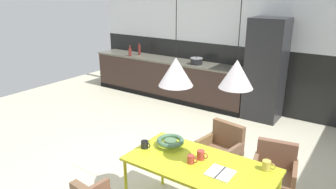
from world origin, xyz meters
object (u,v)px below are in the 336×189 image
Objects in this scene: armchair_facing_counter at (223,145)px; pendant_lamp_over_table_far at (236,74)px; fruit_bowl at (170,141)px; mug_dark_espresso at (201,155)px; mug_wide_latte at (145,145)px; pendant_lamp_over_table_near at (176,72)px; armchair_head_of_table at (275,167)px; mug_white_ceramic at (191,159)px; bottle_oil_tall at (139,50)px; refrigerator_column at (266,70)px; bottle_spice_small at (130,52)px; mug_tall_blue at (267,165)px; cooking_pot at (196,61)px; open_book at (220,173)px; dining_table at (200,168)px.

armchair_facing_counter is 1.55m from pendant_lamp_over_table_far.
fruit_bowl is 2.50× the size of mug_dark_espresso.
pendant_lamp_over_table_near reaches higher than mug_wide_latte.
armchair_head_of_table is at bearing 32.03° from fruit_bowl.
mug_white_ceramic is 0.93m from pendant_lamp_over_table_near.
pendant_lamp_over_table_near is (-0.87, -0.79, 1.19)m from armchair_head_of_table.
armchair_facing_counter is at bearing 118.66° from pendant_lamp_over_table_far.
bottle_oil_tall is at bearing 137.19° from mug_dark_espresso.
bottle_oil_tall reaches higher than armchair_head_of_table.
refrigerator_column is 3.25m from bottle_spice_small.
mug_tall_blue reaches higher than armchair_facing_counter.
cooking_pot is (-1.23, 3.33, 0.21)m from mug_wide_latte.
bottle_spice_small is at bearing 141.10° from open_book.
cooking_pot is 3.99m from pendant_lamp_over_table_far.
refrigerator_column reaches higher than dining_table.
pendant_lamp_over_table_near is (3.29, -3.39, 0.64)m from bottle_oil_tall.
fruit_bowl is at bearing -46.01° from bottle_oil_tall.
mug_white_ceramic is 0.12× the size of pendant_lamp_over_table_far.
armchair_facing_counter is at bearing 99.50° from dining_table.
mug_dark_espresso is (-0.04, 0.08, 0.10)m from dining_table.
dining_table is at bearing -59.65° from cooking_pot.
mug_white_ceramic is (0.35, -3.39, -0.21)m from refrigerator_column.
mug_dark_espresso is at bearing 107.17° from armchair_facing_counter.
open_book is 0.25× the size of pendant_lamp_over_table_far.
refrigerator_column is at bearing 3.94° from bottle_spice_small.
mug_white_ceramic is 0.60m from mug_wide_latte.
pendant_lamp_over_table_far is at bearing -142.98° from mug_tall_blue.
bottle_spice_small is (-3.67, 3.12, 0.33)m from dining_table.
refrigerator_column is 7.32× the size of bottle_spice_small.
mug_wide_latte is at bearing -165.73° from mug_tall_blue.
mug_tall_blue is (0.75, -0.61, 0.27)m from armchair_facing_counter.
dining_table is 1.04m from pendant_lamp_over_table_near.
mug_wide_latte is (-0.69, -0.06, 0.09)m from dining_table.
bottle_oil_tall is at bearing 143.48° from mug_tall_blue.
fruit_bowl is 0.32× the size of pendant_lamp_over_table_far.
dining_table is at bearing -43.23° from bottle_oil_tall.
open_book is at bearing 122.58° from armchair_facing_counter.
mug_wide_latte is 0.12× the size of pendant_lamp_over_table_far.
open_book is 0.32m from mug_dark_espresso.
bottle_spice_small reaches higher than mug_white_ceramic.
cooking_pot is (-1.83, 3.32, 0.21)m from mug_white_ceramic.
refrigerator_column is at bearing -74.21° from armchair_facing_counter.
open_book is 0.95× the size of cooking_pot.
pendant_lamp_over_table_near is (-0.23, 0.04, 0.90)m from mug_white_ceramic.
pendant_lamp_over_table_near reaches higher than cooking_pot.
armchair_head_of_table reaches higher than open_book.
cooking_pot is at bearing 110.25° from mug_wide_latte.
bottle_spice_small is 4.63m from pendant_lamp_over_table_near.
mug_white_ceramic is at bearing -10.74° from pendant_lamp_over_table_near.
cooking_pot is at bearing 114.78° from fruit_bowl.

